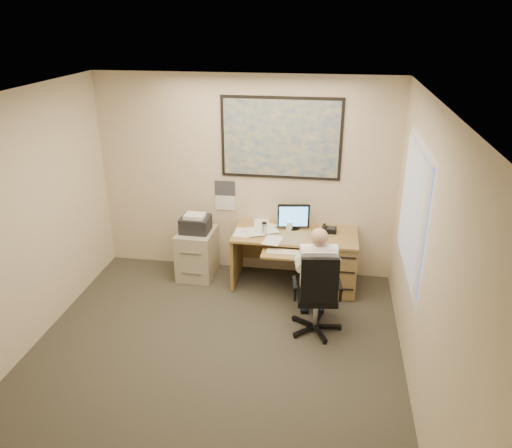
% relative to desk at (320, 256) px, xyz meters
% --- Properties ---
extents(room_shell, '(4.00, 4.50, 2.70)m').
position_rel_desk_xyz_m(room_shell, '(-1.06, -1.90, 0.91)').
color(room_shell, '#36332A').
rests_on(room_shell, ground).
extents(desk, '(1.60, 0.97, 1.08)m').
position_rel_desk_xyz_m(desk, '(0.00, 0.00, 0.00)').
color(desk, '#A17F45').
rests_on(desk, ground).
extents(world_map, '(1.56, 0.03, 1.06)m').
position_rel_desk_xyz_m(world_map, '(-0.59, 0.33, 1.46)').
color(world_map, '#1E4C93').
rests_on(world_map, room_shell).
extents(wall_calendar, '(0.28, 0.01, 0.42)m').
position_rel_desk_xyz_m(wall_calendar, '(-1.34, 0.34, 0.64)').
color(wall_calendar, white).
rests_on(wall_calendar, room_shell).
extents(window_blinds, '(0.06, 1.40, 1.30)m').
position_rel_desk_xyz_m(window_blinds, '(0.91, -1.10, 1.11)').
color(window_blinds, beige).
rests_on(window_blinds, room_shell).
extents(filing_cabinet, '(0.49, 0.58, 0.92)m').
position_rel_desk_xyz_m(filing_cabinet, '(-1.68, 0.02, -0.04)').
color(filing_cabinet, '#AEA48C').
rests_on(filing_cabinet, ground).
extents(office_chair, '(0.69, 0.69, 1.03)m').
position_rel_desk_xyz_m(office_chair, '(-0.01, -1.08, -0.14)').
color(office_chair, black).
rests_on(office_chair, ground).
extents(person, '(0.61, 0.80, 1.26)m').
position_rel_desk_xyz_m(person, '(-0.01, -1.01, 0.19)').
color(person, white).
rests_on(person, office_chair).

